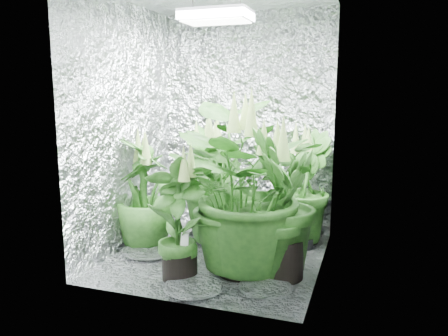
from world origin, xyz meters
TOP-DOWN VIEW (x-y plane):
  - ground at (0.00, 0.00)m, footprint 1.60×1.60m
  - walls at (0.00, 0.00)m, footprint 1.62×1.62m
  - grow_lamp at (0.00, 0.00)m, footprint 0.50×0.30m
  - plant_a at (-0.07, 0.36)m, footprint 1.22×1.22m
  - plant_b at (-0.25, 0.56)m, footprint 0.66×0.66m
  - plant_c at (0.59, 0.58)m, footprint 0.63×0.63m
  - plant_d at (-0.64, 0.02)m, footprint 0.70×0.70m
  - plant_e at (0.27, -0.25)m, footprint 1.08×1.08m
  - plant_f at (-0.11, -0.47)m, footprint 0.63×0.63m
  - plant_g at (0.55, -0.21)m, footprint 0.59×0.59m
  - circulation_fan at (0.60, 0.43)m, footprint 0.19×0.30m
  - plant_label at (-0.05, -0.49)m, footprint 0.06×0.03m

SIDE VIEW (x-z plane):
  - ground at x=0.00m, z-range 0.00..0.00m
  - circulation_fan at x=0.60m, z-range -0.03..0.33m
  - plant_label at x=-0.05m, z-range 0.26..0.34m
  - plant_f at x=-0.11m, z-range -0.04..0.91m
  - plant_d at x=-0.64m, z-range -0.05..0.94m
  - plant_c at x=0.59m, z-range -0.04..0.99m
  - plant_b at x=-0.25m, z-range -0.05..1.01m
  - plant_g at x=0.55m, z-range -0.05..1.08m
  - plant_a at x=-0.07m, z-range -0.02..1.09m
  - plant_e at x=0.27m, z-range -0.03..1.27m
  - walls at x=0.00m, z-range 0.00..2.00m
  - grow_lamp at x=0.00m, z-range 1.72..1.94m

